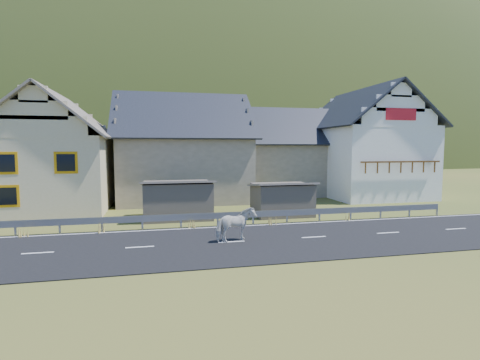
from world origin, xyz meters
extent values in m
plane|color=#3F501E|center=(0.00, 0.00, 0.00)|extent=(160.00, 160.00, 0.00)
cube|color=black|center=(0.00, 0.00, 0.02)|extent=(60.00, 7.00, 0.04)
cube|color=silver|center=(0.00, 0.00, 0.04)|extent=(60.00, 6.60, 0.01)
cube|color=#93969B|center=(0.00, 3.68, 0.58)|extent=(28.00, 0.08, 0.34)
cube|color=#93969B|center=(-10.00, 3.70, 0.35)|extent=(0.10, 0.06, 0.70)
cube|color=#93969B|center=(-8.00, 3.70, 0.35)|extent=(0.10, 0.06, 0.70)
cube|color=#93969B|center=(-6.00, 3.70, 0.35)|extent=(0.10, 0.06, 0.70)
cube|color=#93969B|center=(-4.00, 3.70, 0.35)|extent=(0.10, 0.06, 0.70)
cube|color=#93969B|center=(-2.00, 3.70, 0.35)|extent=(0.10, 0.06, 0.70)
cube|color=#93969B|center=(0.00, 3.70, 0.35)|extent=(0.10, 0.06, 0.70)
cube|color=#93969B|center=(2.00, 3.70, 0.35)|extent=(0.10, 0.06, 0.70)
cube|color=#93969B|center=(4.00, 3.70, 0.35)|extent=(0.10, 0.06, 0.70)
cube|color=#93969B|center=(6.00, 3.70, 0.35)|extent=(0.10, 0.06, 0.70)
cube|color=#93969B|center=(8.00, 3.70, 0.35)|extent=(0.10, 0.06, 0.70)
cube|color=#93969B|center=(10.00, 3.70, 0.35)|extent=(0.10, 0.06, 0.70)
cube|color=#93969B|center=(12.00, 3.70, 0.35)|extent=(0.10, 0.06, 0.70)
cube|color=#93969B|center=(14.00, 3.70, 0.35)|extent=(0.10, 0.06, 0.70)
cube|color=#61574A|center=(-2.00, 6.50, 1.10)|extent=(4.30, 3.30, 2.40)
cube|color=#61574A|center=(4.50, 6.00, 1.00)|extent=(3.80, 2.90, 2.20)
cube|color=beige|center=(-10.00, 12.00, 2.50)|extent=(7.00, 9.00, 5.00)
cube|color=orange|center=(-11.60, 7.50, 3.40)|extent=(1.30, 0.12, 1.30)
cube|color=orange|center=(-8.40, 7.50, 3.40)|extent=(1.30, 0.12, 1.30)
cube|color=orange|center=(-11.60, 7.50, 1.50)|extent=(1.30, 0.12, 1.30)
cube|color=gray|center=(-12.00, 13.50, 6.56)|extent=(0.70, 0.70, 2.40)
cube|color=gray|center=(-1.00, 15.00, 2.50)|extent=(10.00, 9.00, 5.00)
cube|color=gray|center=(9.00, 17.00, 2.30)|extent=(9.00, 8.00, 4.60)
cube|color=white|center=(15.00, 14.00, 3.00)|extent=(8.00, 10.00, 6.00)
cube|color=red|center=(15.00, 8.97, 6.80)|extent=(2.60, 0.06, 0.90)
cube|color=brown|center=(15.00, 8.75, 3.20)|extent=(6.80, 0.12, 0.12)
ellipsoid|color=#22330E|center=(5.00, 180.00, -20.00)|extent=(440.00, 280.00, 260.00)
imported|color=silver|center=(0.21, 0.07, 0.81)|extent=(1.36, 1.99, 1.54)
camera|label=1|loc=(-3.33, -16.24, 4.30)|focal=28.00mm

